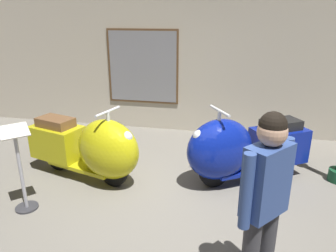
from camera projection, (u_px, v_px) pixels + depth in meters
name	position (u px, v px, depth m)	size (l,w,h in m)	color
ground_plane	(167.00, 222.00, 3.78)	(60.00, 60.00, 0.00)	slate
showroom_back_wall	(201.00, 40.00, 6.16)	(18.00, 0.24, 3.68)	#BCB29E
scooter_0	(92.00, 148.00, 4.58)	(1.90, 1.01, 1.12)	black
scooter_1	(238.00, 149.00, 4.52)	(1.86, 1.43, 1.14)	black
visitor_1	(265.00, 198.00, 2.50)	(0.42, 0.46, 1.68)	black
info_stanchion	(22.00, 176.00, 3.89)	(0.38, 0.39, 1.10)	#333338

